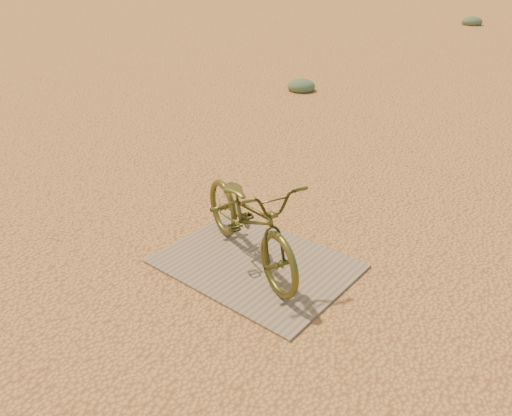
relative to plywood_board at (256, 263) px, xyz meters
The scene contains 5 objects.
ground 0.17m from the plywood_board, ahead, with size 120.00×120.00×0.00m, color #C08848.
plywood_board is the anchor object (origin of this frame).
bicycle 0.45m from the plywood_board, behind, with size 0.57×1.65×0.87m, color #4A4A1C.
kale_a 6.17m from the plywood_board, 120.86° to the left, with size 0.54×0.54×0.30m, color #516C4A.
kale_c 17.30m from the plywood_board, 102.25° to the left, with size 0.71×0.71×0.39m, color #516C4A.
Camera 1 is at (2.18, -2.88, 2.53)m, focal length 35.00 mm.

